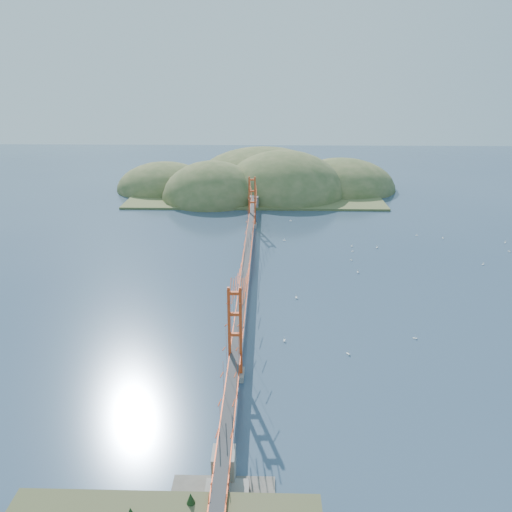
{
  "coord_description": "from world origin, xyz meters",
  "views": [
    {
      "loc": [
        3.68,
        -80.17,
        34.4
      ],
      "look_at": [
        1.65,
        0.0,
        4.09
      ],
      "focal_mm": 35.0,
      "sensor_mm": 36.0,
      "label": 1
    }
  ],
  "objects_px": {
    "fort": "(227,492)",
    "sailboat_2": "(415,338)",
    "sailboat_1": "(351,260)",
    "sailboat_0": "(296,297)",
    "bridge": "(246,240)"
  },
  "relations": [
    {
      "from": "bridge",
      "to": "sailboat_1",
      "type": "height_order",
      "value": "bridge"
    },
    {
      "from": "fort",
      "to": "sailboat_2",
      "type": "relative_size",
      "value": 5.91
    },
    {
      "from": "fort",
      "to": "sailboat_1",
      "type": "height_order",
      "value": "fort"
    },
    {
      "from": "fort",
      "to": "sailboat_0",
      "type": "distance_m",
      "value": 40.55
    },
    {
      "from": "sailboat_2",
      "to": "sailboat_0",
      "type": "bearing_deg",
      "value": 141.41
    },
    {
      "from": "bridge",
      "to": "fort",
      "type": "relative_size",
      "value": 25.51
    },
    {
      "from": "fort",
      "to": "sailboat_1",
      "type": "bearing_deg",
      "value": 71.25
    },
    {
      "from": "sailboat_1",
      "to": "sailboat_0",
      "type": "distance_m",
      "value": 20.37
    },
    {
      "from": "fort",
      "to": "sailboat_2",
      "type": "height_order",
      "value": "fort"
    },
    {
      "from": "bridge",
      "to": "sailboat_1",
      "type": "bearing_deg",
      "value": 23.9
    },
    {
      "from": "sailboat_0",
      "to": "sailboat_1",
      "type": "bearing_deg",
      "value": 56.12
    },
    {
      "from": "sailboat_1",
      "to": "sailboat_0",
      "type": "bearing_deg",
      "value": -123.88
    },
    {
      "from": "sailboat_0",
      "to": "sailboat_2",
      "type": "bearing_deg",
      "value": -38.59
    },
    {
      "from": "fort",
      "to": "sailboat_1",
      "type": "xyz_separation_m",
      "value": [
        19.24,
        56.68,
        -0.53
      ]
    },
    {
      "from": "sailboat_1",
      "to": "sailboat_2",
      "type": "height_order",
      "value": "sailboat_2"
    }
  ]
}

